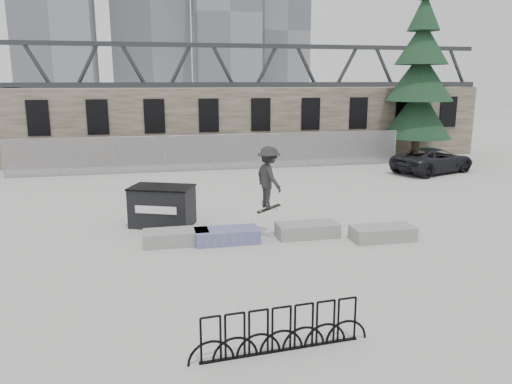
{
  "coord_description": "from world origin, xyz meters",
  "views": [
    {
      "loc": [
        -3.61,
        -15.1,
        5.04
      ],
      "look_at": [
        -0.13,
        0.98,
        1.3
      ],
      "focal_mm": 35.0,
      "sensor_mm": 36.0,
      "label": 1
    }
  ],
  "objects_px": {
    "planter_offset": "(383,233)",
    "planter_far_left": "(176,237)",
    "dumpster": "(162,206)",
    "bike_rack": "(281,330)",
    "spruce_tree": "(420,80)",
    "skateboarder": "(269,177)",
    "suv": "(433,160)",
    "planter_center_right": "(307,229)",
    "planter_center_left": "(227,235)"
  },
  "relations": [
    {
      "from": "planter_offset",
      "to": "planter_far_left",
      "type": "bearing_deg",
      "value": 171.43
    },
    {
      "from": "dumpster",
      "to": "bike_rack",
      "type": "relative_size",
      "value": 0.69
    },
    {
      "from": "spruce_tree",
      "to": "skateboarder",
      "type": "xyz_separation_m",
      "value": [
        -13.01,
        -13.79,
        -3.0
      ]
    },
    {
      "from": "planter_offset",
      "to": "skateboarder",
      "type": "relative_size",
      "value": 0.93
    },
    {
      "from": "dumpster",
      "to": "planter_offset",
      "type": "bearing_deg",
      "value": -2.71
    },
    {
      "from": "spruce_tree",
      "to": "skateboarder",
      "type": "height_order",
      "value": "spruce_tree"
    },
    {
      "from": "planter_offset",
      "to": "bike_rack",
      "type": "bearing_deg",
      "value": -130.31
    },
    {
      "from": "planter_far_left",
      "to": "suv",
      "type": "xyz_separation_m",
      "value": [
        14.55,
        9.38,
        0.44
      ]
    },
    {
      "from": "planter_far_left",
      "to": "planter_center_right",
      "type": "relative_size",
      "value": 1.0
    },
    {
      "from": "planter_far_left",
      "to": "dumpster",
      "type": "height_order",
      "value": "dumpster"
    },
    {
      "from": "suv",
      "to": "planter_far_left",
      "type": "bearing_deg",
      "value": 102.42
    },
    {
      "from": "planter_center_right",
      "to": "dumpster",
      "type": "distance_m",
      "value": 5.13
    },
    {
      "from": "planter_center_right",
      "to": "bike_rack",
      "type": "bearing_deg",
      "value": -111.85
    },
    {
      "from": "skateboarder",
      "to": "suv",
      "type": "bearing_deg",
      "value": -66.23
    },
    {
      "from": "planter_center_left",
      "to": "spruce_tree",
      "type": "height_order",
      "value": "spruce_tree"
    },
    {
      "from": "planter_offset",
      "to": "dumpster",
      "type": "bearing_deg",
      "value": 155.41
    },
    {
      "from": "spruce_tree",
      "to": "planter_far_left",
      "type": "bearing_deg",
      "value": -139.11
    },
    {
      "from": "spruce_tree",
      "to": "suv",
      "type": "xyz_separation_m",
      "value": [
        -1.44,
        -4.47,
        -4.3
      ]
    },
    {
      "from": "planter_offset",
      "to": "bike_rack",
      "type": "relative_size",
      "value": 0.56
    },
    {
      "from": "planter_center_left",
      "to": "spruce_tree",
      "type": "bearing_deg",
      "value": 44.22
    },
    {
      "from": "planter_center_left",
      "to": "planter_far_left",
      "type": "bearing_deg",
      "value": 173.38
    },
    {
      "from": "dumpster",
      "to": "skateboarder",
      "type": "relative_size",
      "value": 1.15
    },
    {
      "from": "planter_offset",
      "to": "suv",
      "type": "bearing_deg",
      "value": 52.14
    },
    {
      "from": "suv",
      "to": "skateboarder",
      "type": "height_order",
      "value": "skateboarder"
    },
    {
      "from": "bike_rack",
      "to": "skateboarder",
      "type": "bearing_deg",
      "value": 78.37
    },
    {
      "from": "planter_far_left",
      "to": "planter_offset",
      "type": "bearing_deg",
      "value": -8.57
    },
    {
      "from": "spruce_tree",
      "to": "bike_rack",
      "type": "bearing_deg",
      "value": -124.95
    },
    {
      "from": "planter_center_right",
      "to": "skateboarder",
      "type": "bearing_deg",
      "value": 171.45
    },
    {
      "from": "planter_offset",
      "to": "suv",
      "type": "height_order",
      "value": "suv"
    },
    {
      "from": "planter_offset",
      "to": "dumpster",
      "type": "distance_m",
      "value": 7.53
    },
    {
      "from": "planter_offset",
      "to": "suv",
      "type": "distance_m",
      "value": 13.12
    },
    {
      "from": "dumpster",
      "to": "suv",
      "type": "distance_m",
      "value": 16.54
    },
    {
      "from": "planter_offset",
      "to": "spruce_tree",
      "type": "relative_size",
      "value": 0.17
    },
    {
      "from": "planter_center_left",
      "to": "skateboarder",
      "type": "xyz_separation_m",
      "value": [
        1.41,
        0.24,
        1.74
      ]
    },
    {
      "from": "planter_offset",
      "to": "spruce_tree",
      "type": "xyz_separation_m",
      "value": [
        9.49,
        14.83,
        4.74
      ]
    },
    {
      "from": "suv",
      "to": "dumpster",
      "type": "bearing_deg",
      "value": 95.54
    },
    {
      "from": "planter_center_left",
      "to": "skateboarder",
      "type": "distance_m",
      "value": 2.26
    },
    {
      "from": "planter_center_right",
      "to": "bike_rack",
      "type": "distance_m",
      "value": 7.16
    },
    {
      "from": "planter_center_right",
      "to": "skateboarder",
      "type": "xyz_separation_m",
      "value": [
        -1.26,
        0.19,
        1.74
      ]
    },
    {
      "from": "planter_offset",
      "to": "planter_center_left",
      "type": "bearing_deg",
      "value": 170.8
    },
    {
      "from": "planter_center_left",
      "to": "bike_rack",
      "type": "bearing_deg",
      "value": -89.98
    },
    {
      "from": "planter_far_left",
      "to": "bike_rack",
      "type": "height_order",
      "value": "bike_rack"
    },
    {
      "from": "planter_center_left",
      "to": "dumpster",
      "type": "distance_m",
      "value": 3.05
    },
    {
      "from": "planter_center_right",
      "to": "skateboarder",
      "type": "height_order",
      "value": "skateboarder"
    },
    {
      "from": "dumpster",
      "to": "suv",
      "type": "height_order",
      "value": "dumpster"
    },
    {
      "from": "bike_rack",
      "to": "spruce_tree",
      "type": "height_order",
      "value": "spruce_tree"
    },
    {
      "from": "planter_far_left",
      "to": "suv",
      "type": "height_order",
      "value": "suv"
    },
    {
      "from": "planter_far_left",
      "to": "spruce_tree",
      "type": "height_order",
      "value": "spruce_tree"
    },
    {
      "from": "bike_rack",
      "to": "planter_far_left",
      "type": "bearing_deg",
      "value": 103.08
    },
    {
      "from": "planter_center_right",
      "to": "planter_offset",
      "type": "relative_size",
      "value": 1.0
    }
  ]
}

